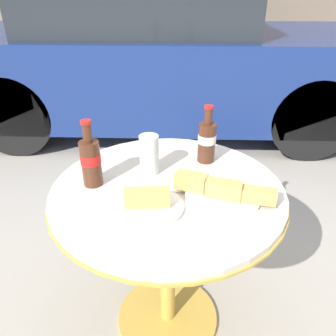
# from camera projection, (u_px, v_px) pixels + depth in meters

# --- Properties ---
(ground_plane) EXTENTS (30.00, 30.00, 0.00)m
(ground_plane) POSITION_uv_depth(u_px,v_px,m) (168.00, 317.00, 1.46)
(ground_plane) COLOR #A8A093
(bistro_table) EXTENTS (0.80, 0.80, 0.70)m
(bistro_table) POSITION_uv_depth(u_px,v_px,m) (168.00, 220.00, 1.19)
(bistro_table) COLOR gold
(bistro_table) RESTS_ON ground_plane
(cola_bottle_left) EXTENTS (0.07, 0.07, 0.22)m
(cola_bottle_left) POSITION_uv_depth(u_px,v_px,m) (207.00, 140.00, 1.24)
(cola_bottle_left) COLOR #4C2819
(cola_bottle_left) RESTS_ON bistro_table
(cola_bottle_right) EXTENTS (0.07, 0.07, 0.23)m
(cola_bottle_right) POSITION_uv_depth(u_px,v_px,m) (91.00, 160.00, 1.09)
(cola_bottle_right) COLOR #4C2819
(cola_bottle_right) RESTS_ON bistro_table
(drinking_glass) EXTENTS (0.07, 0.07, 0.14)m
(drinking_glass) POSITION_uv_depth(u_px,v_px,m) (149.00, 156.00, 1.17)
(drinking_glass) COLOR black
(drinking_glass) RESTS_ON bistro_table
(lunch_plate_near) EXTENTS (0.32, 0.24, 0.07)m
(lunch_plate_near) POSITION_uv_depth(u_px,v_px,m) (222.00, 192.00, 1.04)
(lunch_plate_near) COLOR white
(lunch_plate_near) RESTS_ON bistro_table
(lunch_plate_far) EXTENTS (0.22, 0.22, 0.07)m
(lunch_plate_far) POSITION_uv_depth(u_px,v_px,m) (148.00, 204.00, 1.00)
(lunch_plate_far) COLOR white
(lunch_plate_far) RESTS_ON bistro_table
(parked_car) EXTENTS (3.94, 1.75, 1.35)m
(parked_car) POSITION_uv_depth(u_px,v_px,m) (161.00, 59.00, 3.21)
(parked_car) COLOR navy
(parked_car) RESTS_ON ground_plane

